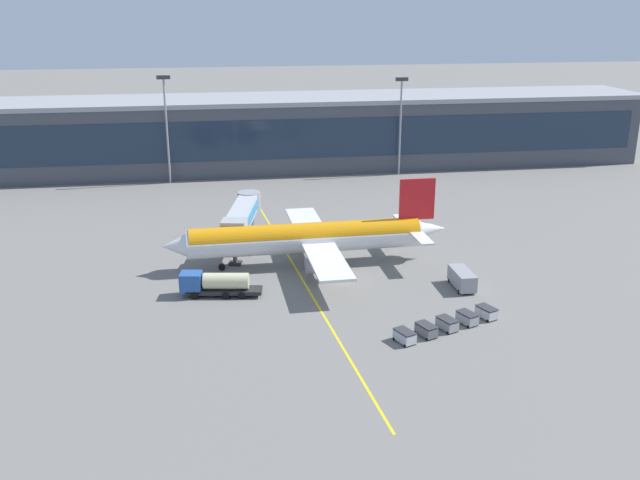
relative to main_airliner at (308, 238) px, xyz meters
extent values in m
plane|color=slate|center=(3.31, -7.00, -4.30)|extent=(700.00, 700.00, 0.00)
cube|color=yellow|center=(-1.67, -5.00, -4.30)|extent=(6.61, 79.77, 0.01)
cube|color=#424751|center=(3.02, 66.93, 3.45)|extent=(170.22, 21.09, 15.51)
cube|color=#1E2D42|center=(3.02, 56.32, 4.23)|extent=(165.11, 0.16, 8.68)
cube|color=#99999E|center=(3.02, 66.93, 11.71)|extent=(173.62, 21.51, 1.00)
cylinder|color=white|center=(-0.27, 0.00, -0.16)|extent=(34.76, 4.76, 4.18)
cylinder|color=orange|center=(-0.27, 0.00, 0.22)|extent=(34.07, 4.58, 4.02)
cone|color=white|center=(-19.08, -0.31, -0.16)|extent=(4.25, 4.04, 3.97)
cone|color=white|center=(18.75, 0.31, 0.26)|extent=(5.08, 3.64, 3.56)
cube|color=red|center=(16.58, 0.27, 5.07)|extent=(5.44, 0.45, 6.27)
cube|color=white|center=(16.15, -3.92, 0.47)|extent=(2.11, 6.73, 0.24)
cube|color=white|center=(16.01, 4.45, 0.47)|extent=(2.11, 6.73, 0.24)
cube|color=white|center=(1.39, -9.36, -0.47)|extent=(5.04, 14.65, 0.40)
cube|color=white|center=(1.08, 9.40, -0.47)|extent=(5.04, 14.65, 0.40)
cylinder|color=#939399|center=(0.34, -6.75, -1.92)|extent=(3.26, 2.35, 2.30)
cylinder|color=#939399|center=(0.12, 6.76, -1.92)|extent=(3.26, 2.35, 2.30)
cylinder|color=black|center=(-12.76, -0.21, -3.80)|extent=(1.01, 0.42, 1.00)
cylinder|color=slate|center=(-12.76, -0.21, -2.77)|extent=(0.20, 0.20, 2.05)
cylinder|color=black|center=(1.85, -1.85, -3.80)|extent=(1.01, 0.42, 1.00)
cylinder|color=slate|center=(1.85, -1.85, -2.77)|extent=(0.20, 0.20, 2.05)
cylinder|color=black|center=(1.78, 1.91, -3.80)|extent=(1.01, 0.42, 1.00)
cylinder|color=slate|center=(1.78, 1.91, -2.77)|extent=(0.20, 0.20, 2.05)
cube|color=#B2B7BC|center=(-9.05, 9.82, 1.14)|extent=(6.19, 16.22, 2.80)
cube|color=#2D84C6|center=(-9.00, 9.81, 1.14)|extent=(5.79, 13.74, 1.54)
cube|color=#9EA3A8|center=(-10.68, 2.02, 1.14)|extent=(4.18, 3.87, 2.94)
cylinder|color=#4C4C51|center=(-10.68, 2.02, -2.28)|extent=(0.70, 0.70, 4.04)
cube|color=#262628|center=(-10.68, 2.02, -4.15)|extent=(2.13, 2.13, 0.30)
cylinder|color=gray|center=(-7.42, 17.62, 1.14)|extent=(3.90, 3.90, 3.08)
cylinder|color=gray|center=(-7.42, 17.62, -2.28)|extent=(1.80, 1.80, 4.04)
cube|color=#232326|center=(-12.68, -9.86, -3.55)|extent=(10.27, 4.06, 0.50)
cube|color=#26519E|center=(-17.03, -9.15, -2.30)|extent=(3.16, 2.91, 2.50)
cube|color=black|center=(-18.27, -8.95, -1.80)|extent=(0.52, 2.30, 1.12)
cylinder|color=beige|center=(-12.41, -9.90, -2.20)|extent=(6.27, 3.13, 2.20)
cylinder|color=black|center=(-16.66, -10.42, -3.80)|extent=(1.04, 0.51, 1.00)
cylinder|color=black|center=(-16.29, -8.07, -3.80)|extent=(1.04, 0.51, 1.00)
cylinder|color=black|center=(-12.58, -11.08, -3.80)|extent=(1.04, 0.51, 1.00)
cylinder|color=black|center=(-12.20, -8.73, -3.80)|extent=(1.04, 0.51, 1.00)
cylinder|color=black|center=(-10.50, -11.41, -3.80)|extent=(1.04, 0.51, 1.00)
cylinder|color=black|center=(-10.13, -9.07, -3.80)|extent=(1.04, 0.51, 1.00)
cube|color=gray|center=(19.62, -12.25, -2.90)|extent=(2.34, 5.82, 2.20)
cube|color=black|center=(19.63, -10.80, -2.52)|extent=(2.09, 2.05, 0.66)
cylinder|color=black|center=(18.60, -10.21, -4.00)|extent=(0.25, 0.60, 0.60)
cylinder|color=black|center=(20.67, -10.23, -4.00)|extent=(0.25, 0.60, 0.60)
cylinder|color=black|center=(18.57, -14.27, -4.00)|extent=(0.25, 0.60, 0.60)
cylinder|color=black|center=(20.64, -14.29, -4.00)|extent=(0.25, 0.60, 0.60)
cube|color=#B2B7BC|center=(7.37, -27.05, -3.57)|extent=(2.37, 2.97, 1.10)
cube|color=#333338|center=(7.37, -27.05, -2.87)|extent=(2.42, 3.03, 0.10)
cylinder|color=black|center=(6.29, -26.37, -4.12)|extent=(0.25, 0.38, 0.36)
cylinder|color=black|center=(7.68, -25.81, -4.12)|extent=(0.25, 0.38, 0.36)
cylinder|color=black|center=(7.07, -28.30, -4.12)|extent=(0.25, 0.38, 0.36)
cylinder|color=black|center=(8.46, -27.73, -4.12)|extent=(0.25, 0.38, 0.36)
cube|color=#595B60|center=(10.34, -25.84, -3.57)|extent=(2.37, 2.97, 1.10)
cube|color=#333338|center=(10.34, -25.84, -2.87)|extent=(2.42, 3.03, 0.10)
cylinder|color=black|center=(9.25, -25.16, -4.12)|extent=(0.25, 0.38, 0.36)
cylinder|color=black|center=(10.64, -24.60, -4.12)|extent=(0.25, 0.38, 0.36)
cylinder|color=black|center=(10.04, -27.09, -4.12)|extent=(0.25, 0.38, 0.36)
cylinder|color=black|center=(11.42, -26.52, -4.12)|extent=(0.25, 0.38, 0.36)
cube|color=gray|center=(13.30, -24.63, -3.57)|extent=(2.37, 2.97, 1.10)
cube|color=#333338|center=(13.30, -24.63, -2.87)|extent=(2.42, 3.03, 0.10)
cylinder|color=black|center=(12.21, -23.95, -4.12)|extent=(0.25, 0.38, 0.36)
cylinder|color=black|center=(13.60, -23.38, -4.12)|extent=(0.25, 0.38, 0.36)
cylinder|color=black|center=(13.00, -25.88, -4.12)|extent=(0.25, 0.38, 0.36)
cylinder|color=black|center=(14.39, -25.31, -4.12)|extent=(0.25, 0.38, 0.36)
cube|color=gray|center=(16.26, -23.42, -3.57)|extent=(2.37, 2.97, 1.10)
cube|color=#333338|center=(16.26, -23.42, -2.87)|extent=(2.42, 3.03, 0.10)
cylinder|color=black|center=(15.17, -22.74, -4.12)|extent=(0.25, 0.38, 0.36)
cylinder|color=black|center=(16.56, -22.17, -4.12)|extent=(0.25, 0.38, 0.36)
cylinder|color=black|center=(15.96, -24.67, -4.12)|extent=(0.25, 0.38, 0.36)
cylinder|color=black|center=(17.35, -24.10, -4.12)|extent=(0.25, 0.38, 0.36)
cube|color=#B2B7BC|center=(19.22, -22.21, -3.57)|extent=(2.37, 2.97, 1.10)
cube|color=#333338|center=(19.22, -22.21, -2.87)|extent=(2.42, 3.03, 0.10)
cylinder|color=black|center=(18.14, -21.53, -4.12)|extent=(0.25, 0.38, 0.36)
cylinder|color=black|center=(19.53, -20.96, -4.12)|extent=(0.25, 0.38, 0.36)
cylinder|color=black|center=(18.92, -23.46, -4.12)|extent=(0.25, 0.38, 0.36)
cylinder|color=black|center=(20.31, -22.89, -4.12)|extent=(0.25, 0.38, 0.36)
cylinder|color=gray|center=(28.84, 54.93, 6.14)|extent=(0.44, 0.44, 20.87)
cube|color=#333338|center=(28.84, 54.93, 16.97)|extent=(2.80, 0.50, 0.80)
cylinder|color=gray|center=(-22.22, 54.93, 6.74)|extent=(0.44, 0.44, 22.08)
cube|color=#333338|center=(-22.22, 54.93, 18.18)|extent=(2.80, 0.50, 0.80)
camera|label=1|loc=(-14.07, -98.77, 33.10)|focal=39.98mm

